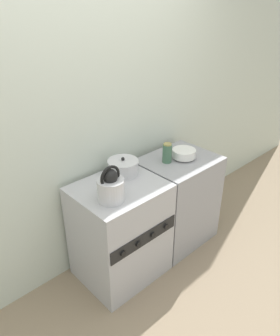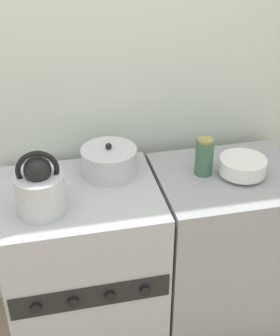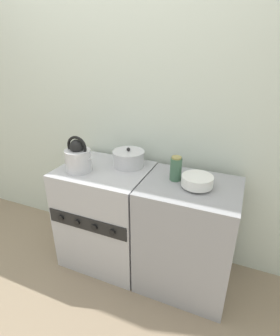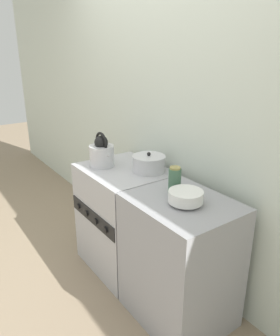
{
  "view_description": "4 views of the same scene",
  "coord_description": "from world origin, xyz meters",
  "px_view_note": "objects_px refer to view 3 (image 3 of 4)",
  "views": [
    {
      "loc": [
        -1.3,
        -1.34,
        2.11
      ],
      "look_at": [
        0.25,
        0.32,
        0.89
      ],
      "focal_mm": 35.0,
      "sensor_mm": 36.0,
      "label": 1
    },
    {
      "loc": [
        -0.1,
        -1.35,
        1.92
      ],
      "look_at": [
        0.26,
        0.27,
        0.93
      ],
      "focal_mm": 50.0,
      "sensor_mm": 36.0,
      "label": 2
    },
    {
      "loc": [
        0.96,
        -1.27,
        1.67
      ],
      "look_at": [
        0.3,
        0.28,
        0.9
      ],
      "focal_mm": 28.0,
      "sensor_mm": 36.0,
      "label": 3
    },
    {
      "loc": [
        1.96,
        -0.95,
        1.7
      ],
      "look_at": [
        0.22,
        0.28,
        0.91
      ],
      "focal_mm": 35.0,
      "sensor_mm": 36.0,
      "label": 4
    }
  ],
  "objects_px": {
    "kettle": "(78,157)",
    "enamel_bowl": "(197,181)",
    "stove": "(107,215)",
    "storage_jar": "(176,169)",
    "cooking_pot": "(129,158)"
  },
  "relations": [
    {
      "from": "storage_jar",
      "to": "enamel_bowl",
      "type": "bearing_deg",
      "value": -17.91
    },
    {
      "from": "kettle",
      "to": "enamel_bowl",
      "type": "distance_m",
      "value": 0.86
    },
    {
      "from": "stove",
      "to": "enamel_bowl",
      "type": "relative_size",
      "value": 4.13
    },
    {
      "from": "kettle",
      "to": "enamel_bowl",
      "type": "xyz_separation_m",
      "value": [
        0.86,
        0.07,
        -0.05
      ]
    },
    {
      "from": "kettle",
      "to": "cooking_pot",
      "type": "height_order",
      "value": "kettle"
    },
    {
      "from": "kettle",
      "to": "enamel_bowl",
      "type": "bearing_deg",
      "value": 4.99
    },
    {
      "from": "cooking_pot",
      "to": "storage_jar",
      "type": "bearing_deg",
      "value": -13.72
    },
    {
      "from": "cooking_pot",
      "to": "storage_jar",
      "type": "distance_m",
      "value": 0.41
    },
    {
      "from": "kettle",
      "to": "cooking_pot",
      "type": "xyz_separation_m",
      "value": [
        0.3,
        0.22,
        -0.04
      ]
    },
    {
      "from": "kettle",
      "to": "storage_jar",
      "type": "distance_m",
      "value": 0.71
    },
    {
      "from": "storage_jar",
      "to": "cooking_pot",
      "type": "bearing_deg",
      "value": 166.28
    },
    {
      "from": "stove",
      "to": "storage_jar",
      "type": "height_order",
      "value": "storage_jar"
    },
    {
      "from": "kettle",
      "to": "enamel_bowl",
      "type": "relative_size",
      "value": 1.31
    },
    {
      "from": "stove",
      "to": "kettle",
      "type": "bearing_deg",
      "value": -146.09
    },
    {
      "from": "stove",
      "to": "storage_jar",
      "type": "distance_m",
      "value": 0.75
    }
  ]
}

